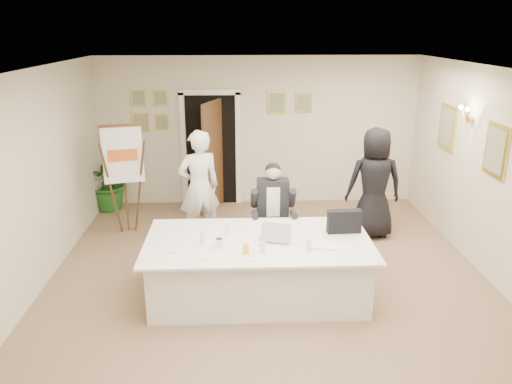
{
  "coord_description": "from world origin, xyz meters",
  "views": [
    {
      "loc": [
        -0.42,
        -5.82,
        3.29
      ],
      "look_at": [
        -0.16,
        0.6,
        1.15
      ],
      "focal_mm": 35.0,
      "sensor_mm": 36.0,
      "label": 1
    }
  ],
  "objects": [
    {
      "name": "glass_d",
      "position": [
        -0.54,
        0.07,
        0.84
      ],
      "size": [
        0.08,
        0.08,
        0.14
      ],
      "primitive_type": "cylinder",
      "rotation": [
        0.0,
        0.0,
        0.32
      ],
      "color": "silver",
      "rests_on": "conference_table"
    },
    {
      "name": "standing_woman",
      "position": [
        1.78,
        1.72,
        0.9
      ],
      "size": [
        0.9,
        0.6,
        1.81
      ],
      "primitive_type": "imported",
      "rotation": [
        0.0,
        0.0,
        3.11
      ],
      "color": "black",
      "rests_on": "floor"
    },
    {
      "name": "wall_right",
      "position": [
        3.0,
        0.0,
        1.4
      ],
      "size": [
        0.1,
        7.0,
        2.8
      ],
      "primitive_type": "cube",
      "color": "beige",
      "rests_on": "floor"
    },
    {
      "name": "potted_palm",
      "position": [
        -2.8,
        3.2,
        0.54
      ],
      "size": [
        1.14,
        1.04,
        1.08
      ],
      "primitive_type": "imported",
      "rotation": [
        0.0,
        0.0,
        0.23
      ],
      "color": "#1F5A1E",
      "rests_on": "floor"
    },
    {
      "name": "glass_a",
      "position": [
        -0.84,
        -0.23,
        0.84
      ],
      "size": [
        0.07,
        0.07,
        0.14
      ],
      "primitive_type": "cylinder",
      "rotation": [
        0.0,
        0.0,
        -0.17
      ],
      "color": "silver",
      "rests_on": "conference_table"
    },
    {
      "name": "seated_man",
      "position": [
        0.1,
        0.97,
        0.73
      ],
      "size": [
        0.73,
        0.77,
        1.46
      ],
      "primitive_type": null,
      "rotation": [
        0.0,
        0.0,
        0.17
      ],
      "color": "black",
      "rests_on": "floor"
    },
    {
      "name": "wall_back",
      "position": [
        0.0,
        3.5,
        1.4
      ],
      "size": [
        6.0,
        0.1,
        2.8
      ],
      "primitive_type": "cube",
      "color": "beige",
      "rests_on": "floor"
    },
    {
      "name": "doorway",
      "position": [
        -0.88,
        3.32,
        1.04
      ],
      "size": [
        1.14,
        0.86,
        2.2
      ],
      "color": "black",
      "rests_on": "floor"
    },
    {
      "name": "wall_left",
      "position": [
        -3.0,
        0.0,
        1.4
      ],
      "size": [
        0.1,
        7.0,
        2.8
      ],
      "primitive_type": "cube",
      "color": "beige",
      "rests_on": "floor"
    },
    {
      "name": "wall_front",
      "position": [
        0.0,
        -3.5,
        1.4
      ],
      "size": [
        6.0,
        0.1,
        2.8
      ],
      "primitive_type": "cube",
      "color": "beige",
      "rests_on": "floor"
    },
    {
      "name": "glass_b",
      "position": [
        -0.13,
        -0.52,
        0.84
      ],
      "size": [
        0.08,
        0.08,
        0.14
      ],
      "primitive_type": "cylinder",
      "rotation": [
        0.0,
        0.0,
        0.3
      ],
      "color": "silver",
      "rests_on": "conference_table"
    },
    {
      "name": "ceiling",
      "position": [
        0.0,
        0.0,
        2.8
      ],
      "size": [
        6.0,
        7.0,
        0.02
      ],
      "primitive_type": "cube",
      "color": "white",
      "rests_on": "wall_back"
    },
    {
      "name": "glass_c",
      "position": [
        0.41,
        -0.49,
        0.84
      ],
      "size": [
        0.07,
        0.07,
        0.14
      ],
      "primitive_type": "cylinder",
      "rotation": [
        0.0,
        0.0,
        0.22
      ],
      "color": "silver",
      "rests_on": "conference_table"
    },
    {
      "name": "plate_near",
      "position": [
        -0.26,
        -0.67,
        0.78
      ],
      "size": [
        0.22,
        0.22,
        0.01
      ],
      "primitive_type": "cylinder",
      "rotation": [
        0.0,
        0.0,
        0.08
      ],
      "color": "white",
      "rests_on": "conference_table"
    },
    {
      "name": "standing_man",
      "position": [
        -1.01,
        1.6,
        0.91
      ],
      "size": [
        0.78,
        0.65,
        1.82
      ],
      "primitive_type": "imported",
      "rotation": [
        0.0,
        0.0,
        3.52
      ],
      "color": "white",
      "rests_on": "floor"
    },
    {
      "name": "conference_table",
      "position": [
        -0.16,
        -0.14,
        0.39
      ],
      "size": [
        2.8,
        1.49,
        0.78
      ],
      "color": "white",
      "rests_on": "floor"
    },
    {
      "name": "flip_chart",
      "position": [
        -2.24,
        2.01,
        0.84
      ],
      "size": [
        0.65,
        0.47,
        1.81
      ],
      "color": "#381F11",
      "rests_on": "floor"
    },
    {
      "name": "pictures_right_wall",
      "position": [
        2.97,
        1.2,
        1.75
      ],
      "size": [
        0.06,
        2.2,
        0.8
      ],
      "primitive_type": null,
      "color": "gold",
      "rests_on": "wall_right"
    },
    {
      "name": "floor",
      "position": [
        0.0,
        0.0,
        0.0
      ],
      "size": [
        7.0,
        7.0,
        0.0
      ],
      "primitive_type": "plane",
      "color": "brown",
      "rests_on": "ground"
    },
    {
      "name": "laptop_bag",
      "position": [
        0.95,
        0.05,
        0.93
      ],
      "size": [
        0.44,
        0.15,
        0.3
      ],
      "primitive_type": "cube",
      "rotation": [
        0.0,
        0.0,
        0.06
      ],
      "color": "black",
      "rests_on": "conference_table"
    },
    {
      "name": "plate_mid",
      "position": [
        -0.78,
        -0.6,
        0.78
      ],
      "size": [
        0.25,
        0.25,
        0.01
      ],
      "primitive_type": "cylinder",
      "rotation": [
        0.0,
        0.0,
        -0.04
      ],
      "color": "white",
      "rests_on": "conference_table"
    },
    {
      "name": "paper_stack",
      "position": [
        0.62,
        -0.38,
        0.79
      ],
      "size": [
        0.35,
        0.27,
        0.03
      ],
      "primitive_type": "cube",
      "rotation": [
        0.0,
        0.0,
        -0.19
      ],
      "color": "white",
      "rests_on": "conference_table"
    },
    {
      "name": "steel_jug",
      "position": [
        -0.64,
        -0.34,
        0.83
      ],
      "size": [
        0.11,
        0.11,
        0.11
      ],
      "primitive_type": "cylinder",
      "rotation": [
        0.0,
        0.0,
        0.22
      ],
      "color": "silver",
      "rests_on": "conference_table"
    },
    {
      "name": "oj_glass",
      "position": [
        -0.32,
        -0.57,
        0.84
      ],
      "size": [
        0.09,
        0.09,
        0.13
      ],
      "primitive_type": "cylinder",
      "rotation": [
        0.0,
        0.0,
        -0.35
      ],
      "color": "#FFA715",
      "rests_on": "conference_table"
    },
    {
      "name": "plate_left",
      "position": [
        -1.13,
        -0.41,
        0.78
      ],
      "size": [
        0.28,
        0.28,
        0.01
      ],
      "primitive_type": "cylinder",
      "rotation": [
        0.0,
        0.0,
        0.32
      ],
      "color": "white",
      "rests_on": "conference_table"
    },
    {
      "name": "pictures_back_wall",
      "position": [
        -0.8,
        3.47,
        1.85
      ],
      "size": [
        3.4,
        0.06,
        0.8
      ],
      "primitive_type": null,
      "color": "gold",
      "rests_on": "wall_back"
    },
    {
      "name": "laptop",
      "position": [
        0.05,
        -0.12,
        0.91
      ],
      "size": [
        0.46,
        0.47,
        0.28
      ],
      "primitive_type": null,
      "rotation": [
        0.0,
        0.0,
        -0.31
      ],
      "color": "#B7BABC",
      "rests_on": "conference_table"
    },
    {
      "name": "wall_sconce",
      "position": [
        2.9,
        1.2,
        2.1
      ],
      "size": [
        0.2,
        0.3,
        0.24
      ],
      "primitive_type": null,
      "color": "#D58E44",
      "rests_on": "wall_right"
    }
  ]
}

